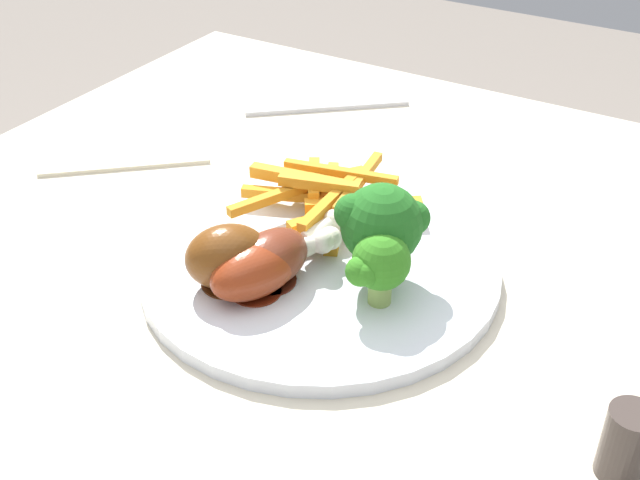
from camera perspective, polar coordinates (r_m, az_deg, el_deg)
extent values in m
cube|color=beige|center=(0.68, -5.26, -3.32)|extent=(0.92, 0.75, 0.03)
cylinder|color=#9C9582|center=(1.31, -5.63, -3.05)|extent=(0.06, 0.06, 0.71)
cylinder|color=silver|center=(0.67, 0.00, -1.86)|extent=(0.29, 0.29, 0.01)
cylinder|color=#8BAC51|center=(0.62, 4.20, -3.54)|extent=(0.02, 0.02, 0.02)
sphere|color=#337F1E|center=(0.60, 4.31, -1.48)|extent=(0.04, 0.04, 0.04)
sphere|color=#337F1E|center=(0.59, 2.86, -2.20)|extent=(0.02, 0.02, 0.02)
sphere|color=#337F1E|center=(0.61, 4.40, -0.12)|extent=(0.02, 0.02, 0.02)
sphere|color=#337F1E|center=(0.59, 3.27, -2.34)|extent=(0.02, 0.02, 0.02)
sphere|color=#337F1E|center=(0.61, 4.48, 0.08)|extent=(0.02, 0.02, 0.02)
cylinder|color=#8BBA5C|center=(0.64, 4.19, -1.66)|extent=(0.02, 0.02, 0.03)
sphere|color=#20641E|center=(0.62, 4.33, 1.09)|extent=(0.06, 0.06, 0.06)
sphere|color=#20641E|center=(0.61, 2.33, 1.92)|extent=(0.03, 0.03, 0.03)
sphere|color=#20641E|center=(0.63, 6.51, 1.55)|extent=(0.03, 0.03, 0.03)
sphere|color=#20641E|center=(0.63, 4.21, 2.11)|extent=(0.03, 0.03, 0.03)
cube|color=orange|center=(0.71, 0.82, 1.56)|extent=(0.08, 0.05, 0.01)
cube|color=orange|center=(0.73, 1.44, 4.75)|extent=(0.03, 0.10, 0.01)
cube|color=orange|center=(0.73, 0.53, 3.29)|extent=(0.10, 0.05, 0.01)
cube|color=orange|center=(0.73, -0.17, 4.20)|extent=(0.06, 0.04, 0.01)
cube|color=orange|center=(0.73, -1.17, 4.25)|extent=(0.03, 0.10, 0.01)
cube|color=orange|center=(0.71, 4.60, 1.41)|extent=(0.08, 0.02, 0.01)
cube|color=#C47D1E|center=(0.71, 0.93, 1.49)|extent=(0.10, 0.02, 0.01)
cube|color=orange|center=(0.74, 0.49, 4.16)|extent=(0.07, 0.05, 0.01)
cube|color=#C57D1E|center=(0.71, 1.18, 1.49)|extent=(0.09, 0.05, 0.01)
cube|color=orange|center=(0.69, 0.81, 2.82)|extent=(0.10, 0.01, 0.01)
cube|color=orange|center=(0.68, 0.87, 0.83)|extent=(0.08, 0.06, 0.01)
cube|color=orange|center=(0.71, -0.07, 3.94)|extent=(0.03, 0.07, 0.01)
cube|color=orange|center=(0.73, -1.62, 3.14)|extent=(0.05, 0.10, 0.01)
cube|color=orange|center=(0.72, 2.72, 4.07)|extent=(0.11, 0.02, 0.01)
cube|color=orange|center=(0.71, -3.22, 3.05)|extent=(0.09, 0.04, 0.01)
cube|color=orange|center=(0.71, 3.05, 2.40)|extent=(0.07, 0.09, 0.01)
cylinder|color=#4C230B|center=(0.64, -6.38, -2.96)|extent=(0.04, 0.04, 0.00)
ellipsoid|color=brown|center=(0.63, -6.52, -1.14)|extent=(0.08, 0.08, 0.05)
cylinder|color=beige|center=(0.64, -1.58, -0.45)|extent=(0.04, 0.04, 0.01)
sphere|color=silver|center=(0.65, 0.16, -0.13)|extent=(0.02, 0.02, 0.02)
cylinder|color=#611C0C|center=(0.63, -4.50, -3.57)|extent=(0.04, 0.04, 0.00)
ellipsoid|color=maroon|center=(0.62, -4.58, -2.12)|extent=(0.09, 0.07, 0.04)
cylinder|color=beige|center=(0.65, -0.37, -0.38)|extent=(0.04, 0.02, 0.01)
sphere|color=silver|center=(0.66, 0.74, 0.13)|extent=(0.02, 0.02, 0.02)
cylinder|color=#4D1B10|center=(0.64, -3.50, -2.83)|extent=(0.04, 0.04, 0.00)
ellipsoid|color=maroon|center=(0.63, -3.56, -1.34)|extent=(0.08, 0.06, 0.04)
cylinder|color=beige|center=(0.67, -0.04, 0.72)|extent=(0.04, 0.02, 0.01)
sphere|color=silver|center=(0.68, 1.01, 1.38)|extent=(0.02, 0.02, 0.02)
cube|color=silver|center=(0.95, 0.51, 9.29)|extent=(0.13, 0.15, 0.00)
cube|color=beige|center=(0.90, -13.42, 6.96)|extent=(0.22, 0.22, 0.00)
cylinder|color=#423833|center=(0.53, 20.65, -13.17)|extent=(0.03, 0.03, 0.05)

